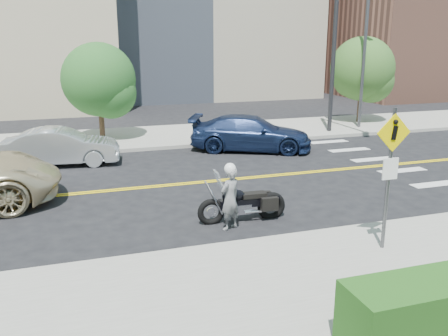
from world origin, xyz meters
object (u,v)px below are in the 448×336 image
at_px(pedestrian_sign, 390,166).
at_px(motorcyclist, 230,197).
at_px(parked_car_silver, 61,147).
at_px(motorcycle, 243,195).
at_px(parked_car_blue, 251,133).

xyz_separation_m(pedestrian_sign, motorcyclist, (-2.66, 2.33, -1.14)).
bearing_deg(parked_car_silver, motorcyclist, -146.18).
distance_m(motorcycle, parked_car_blue, 7.99).
height_order(pedestrian_sign, motorcyclist, pedestrian_sign).
bearing_deg(motorcycle, motorcyclist, -136.29).
bearing_deg(pedestrian_sign, motorcyclist, 138.86).
xyz_separation_m(pedestrian_sign, parked_car_silver, (-6.58, 10.02, -1.28)).
bearing_deg(parked_car_silver, parked_car_blue, -82.20).
xyz_separation_m(pedestrian_sign, parked_car_blue, (0.86, 10.14, -1.24)).
distance_m(motorcycle, parked_car_silver, 8.49).
relative_size(motorcyclist, parked_car_blue, 0.33).
bearing_deg(motorcycle, parked_car_silver, 123.20).
relative_size(pedestrian_sign, parked_car_silver, 0.73).
xyz_separation_m(pedestrian_sign, motorcycle, (-2.18, 2.76, -1.28)).
relative_size(pedestrian_sign, motorcyclist, 1.81).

